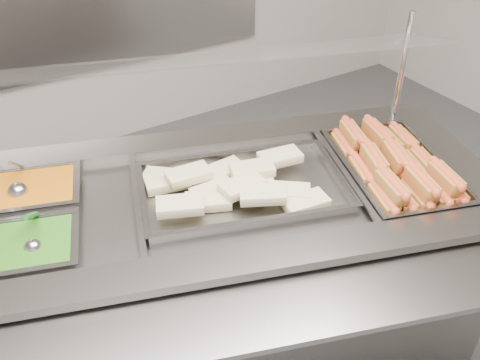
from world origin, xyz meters
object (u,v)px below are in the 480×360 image
ladle (18,190)px  serving_spoon (33,242)px  pan_wraps (243,191)px  pan_hotdogs (392,174)px  steam_counter (228,280)px  sneeze_guard (211,62)px

ladle → serving_spoon: size_ratio=1.06×
pan_wraps → ladle: 0.81m
pan_hotdogs → serving_spoon: (-1.31, 0.25, 0.05)m
pan_hotdogs → steam_counter: bearing=162.1°
steam_counter → pan_hotdogs: bearing=-17.9°
ladle → serving_spoon: bearing=-93.9°
steam_counter → pan_hotdogs: size_ratio=3.26×
steam_counter → pan_wraps: bearing=-17.9°
steam_counter → ladle: bearing=151.3°
sneeze_guard → serving_spoon: size_ratio=9.57×
steam_counter → sneeze_guard: sneeze_guard is taller
ladle → serving_spoon: 0.31m
steam_counter → ladle: (-0.65, 0.36, 0.49)m
pan_hotdogs → ladle: (-1.29, 0.56, 0.05)m
sneeze_guard → ladle: size_ratio=9.01×
pan_hotdogs → pan_wraps: 0.60m
sneeze_guard → pan_hotdogs: size_ratio=2.64×
steam_counter → pan_wraps: (0.06, -0.02, 0.45)m
serving_spoon → pan_hotdogs: bearing=-11.0°
serving_spoon → pan_wraps: bearing=-5.4°
serving_spoon → sneeze_guard: bearing=13.0°
pan_wraps → ladle: bearing=152.2°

